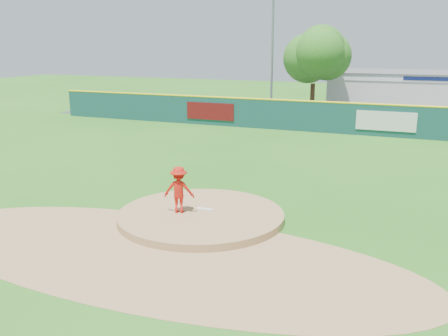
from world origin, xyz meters
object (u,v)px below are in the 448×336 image
at_px(pitcher, 179,190).
at_px(deciduous_tree, 314,58).
at_px(playground_slide, 149,102).
at_px(light_pole_left, 273,38).
at_px(van, 290,113).
at_px(pool_building_grp, 423,91).

relative_size(pitcher, deciduous_tree, 0.21).
relative_size(playground_slide, light_pole_left, 0.24).
xyz_separation_m(pitcher, light_pole_left, (-5.33, 27.25, 5.03)).
height_order(pitcher, playground_slide, pitcher).
distance_m(pitcher, light_pole_left, 28.22).
distance_m(van, pool_building_grp, 13.64).
relative_size(van, playground_slide, 1.86).
height_order(van, deciduous_tree, deciduous_tree).
xyz_separation_m(pitcher, playground_slide, (-15.18, 23.53, -0.30)).
bearing_deg(deciduous_tree, pool_building_grp, 41.16).
bearing_deg(light_pole_left, van, -59.56).
distance_m(pool_building_grp, light_pole_left, 13.72).
distance_m(pool_building_grp, deciduous_tree, 11.01).
bearing_deg(deciduous_tree, van, -104.93).
bearing_deg(pool_building_grp, light_pole_left, -157.40).
xyz_separation_m(playground_slide, deciduous_tree, (13.85, 1.72, 3.83)).
height_order(pool_building_grp, light_pole_left, light_pole_left).
distance_m(pitcher, playground_slide, 28.00).
bearing_deg(deciduous_tree, pitcher, -86.97).
distance_m(pitcher, pool_building_grp, 32.93).
xyz_separation_m(pitcher, van, (-2.22, 21.94, -0.34)).
distance_m(pool_building_grp, playground_slide, 23.54).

